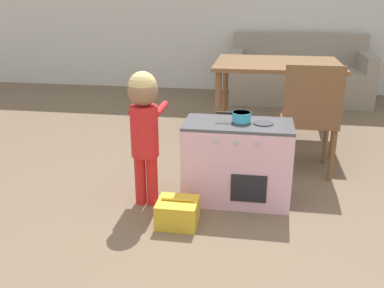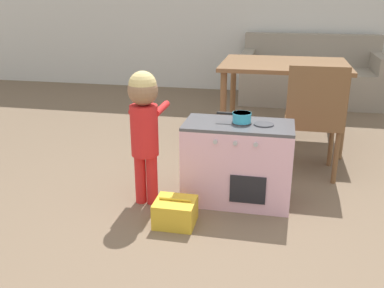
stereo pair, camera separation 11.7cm
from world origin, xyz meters
name	(u,v)px [view 1 (the left image)]	position (x,y,z in m)	size (l,w,h in m)	color
ground_plane	(225,264)	(0.00, 0.00, 0.00)	(16.00, 16.00, 0.00)	brown
play_kitchen	(237,162)	(0.01, 0.75, 0.27)	(0.70, 0.37, 0.55)	#EAB2C6
toy_pot	(241,116)	(0.02, 0.75, 0.59)	(0.22, 0.12, 0.06)	#38B2D6
child_figure	(144,119)	(-0.58, 0.60, 0.59)	(0.20, 0.35, 0.89)	red
toy_basket	(178,212)	(-0.32, 0.36, 0.08)	(0.24, 0.22, 0.17)	gold
dining_table	(277,72)	(0.28, 2.07, 0.64)	(1.11, 0.87, 0.74)	brown
dining_chair_near	(309,117)	(0.51, 1.27, 0.46)	(0.41, 0.41, 0.86)	brown
couch	(299,77)	(0.62, 3.76, 0.30)	(1.72, 0.86, 0.82)	gray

